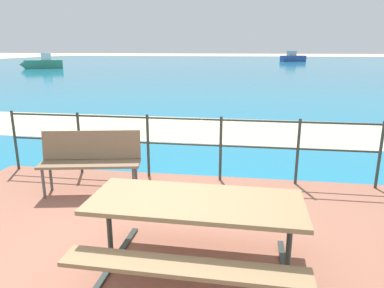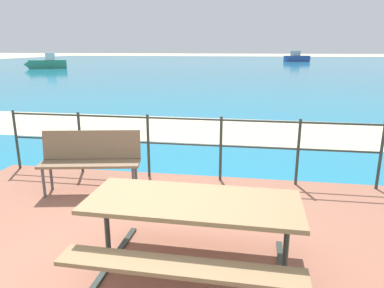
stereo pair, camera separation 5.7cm
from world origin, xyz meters
name	(u,v)px [view 1 (the left image)]	position (x,y,z in m)	size (l,w,h in m)	color
ground_plane	(141,270)	(0.00, 0.00, 0.00)	(240.00, 240.00, 0.00)	beige
patio_paving	(141,268)	(0.00, 0.00, 0.03)	(6.40, 5.20, 0.06)	#935B47
sea_water	(239,66)	(0.00, 40.00, 0.01)	(90.00, 90.00, 0.01)	teal
beach_strip	(209,129)	(0.00, 6.30, 0.01)	(54.00, 3.02, 0.01)	beige
picnic_table	(196,216)	(0.55, -0.08, 0.67)	(1.92, 1.46, 0.77)	#8C704C
park_bench	(91,156)	(-1.24, 1.70, 0.60)	(1.47, 0.69, 0.90)	#7A6047
railing_fence	(184,139)	(0.00, 2.46, 0.71)	(5.94, 0.04, 1.04)	#2D3833
boat_near	(294,58)	(7.84, 54.22, 0.56)	(4.29, 2.53, 1.57)	#2D478C
boat_mid	(42,63)	(-19.64, 31.37, 0.52)	(4.02, 2.63, 1.58)	#338466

